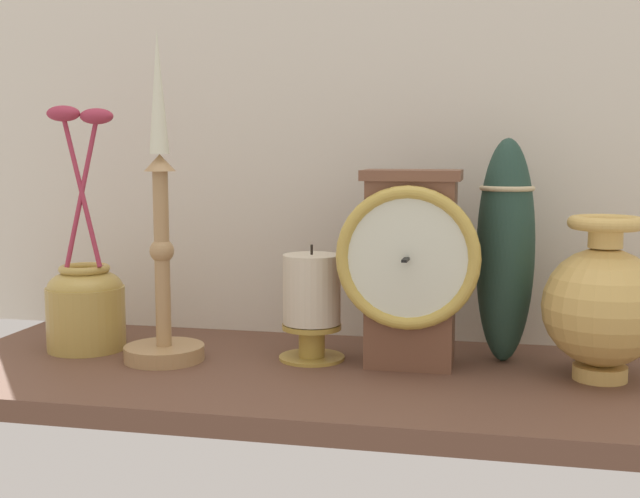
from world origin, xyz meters
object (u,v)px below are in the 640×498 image
(brass_vase_jar, at_px, (85,298))
(pillar_candle_front, at_px, (312,302))
(mantel_clock, at_px, (410,265))
(brass_vase_bulbous, at_px, (603,304))
(candlestick_tall_left, at_px, (162,261))
(tall_ceramic_vase, at_px, (505,250))

(brass_vase_jar, xyz_separation_m, pillar_candle_front, (0.29, 0.01, 0.00))
(mantel_clock, height_order, brass_vase_bulbous, mantel_clock)
(pillar_candle_front, bearing_deg, brass_vase_bulbous, -3.19)
(mantel_clock, xyz_separation_m, brass_vase_bulbous, (0.21, -0.01, -0.03))
(brass_vase_bulbous, xyz_separation_m, brass_vase_jar, (-0.62, 0.01, -0.02))
(mantel_clock, distance_m, brass_vase_bulbous, 0.21)
(pillar_candle_front, bearing_deg, mantel_clock, -2.92)
(mantel_clock, xyz_separation_m, brass_vase_jar, (-0.41, -0.00, -0.05))
(mantel_clock, height_order, candlestick_tall_left, candlestick_tall_left)
(tall_ceramic_vase, bearing_deg, candlestick_tall_left, -167.96)
(brass_vase_bulbous, relative_size, pillar_candle_front, 1.29)
(brass_vase_jar, bearing_deg, candlestick_tall_left, -15.69)
(candlestick_tall_left, distance_m, tall_ceramic_vase, 0.41)
(brass_vase_jar, bearing_deg, pillar_candle_front, 2.06)
(brass_vase_jar, distance_m, pillar_candle_front, 0.29)
(mantel_clock, relative_size, tall_ceramic_vase, 0.86)
(mantel_clock, bearing_deg, tall_ceramic_vase, 23.74)
(brass_vase_jar, xyz_separation_m, tall_ceramic_vase, (0.52, 0.05, 0.07))
(brass_vase_bulbous, distance_m, brass_vase_jar, 0.62)
(brass_vase_bulbous, relative_size, brass_vase_jar, 0.59)
(brass_vase_bulbous, bearing_deg, pillar_candle_front, 176.81)
(mantel_clock, xyz_separation_m, pillar_candle_front, (-0.12, 0.01, -0.05))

